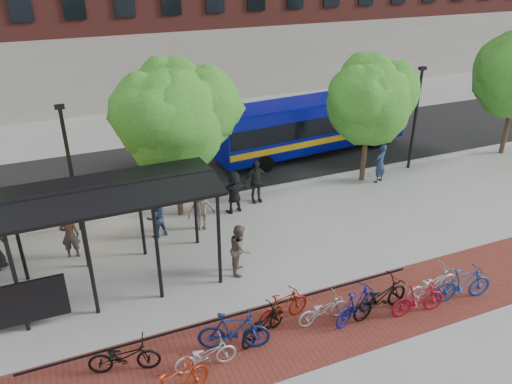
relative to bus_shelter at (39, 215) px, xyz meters
name	(u,v)px	position (x,y,z in m)	size (l,w,h in m)	color
ground	(278,237)	(8.13, 0.48, -3.00)	(160.00, 160.00, 0.00)	#9E9E99
asphalt_street	(213,163)	(8.13, 8.48, -2.99)	(160.00, 8.00, 0.01)	black
curb	(241,194)	(8.13, 4.48, -2.94)	(160.00, 0.25, 0.12)	#B7B7B2
brick_strip	(288,334)	(6.13, -4.52, -3.00)	(24.00, 3.00, 0.01)	maroon
bike_rack_rail	(236,327)	(4.83, -3.62, -3.00)	(12.00, 0.05, 0.95)	black
bus_shelter	(39,215)	(0.00, 0.00, 0.00)	(10.60, 3.07, 3.60)	black
tree_b	(175,112)	(5.23, 3.83, 1.46)	(5.15, 4.20, 6.47)	#382619
tree_c	(371,97)	(14.22, 3.83, 1.06)	(4.66, 3.80, 5.92)	#382619
lamp_post_left	(70,166)	(1.13, 4.08, -0.25)	(0.35, 0.20, 5.12)	black
lamp_post_right	(416,116)	(17.13, 4.08, -0.25)	(0.35, 0.20, 5.12)	black
bus	(312,123)	(13.55, 7.90, -1.30)	(11.10, 3.38, 2.95)	#080F97
bike_0	(124,356)	(1.53, -4.08, -2.50)	(0.66, 1.89, 0.99)	black
bike_2	(206,355)	(3.54, -4.81, -2.55)	(0.60, 1.71, 0.90)	#B7B7BA
bike_3	(234,331)	(4.49, -4.41, -2.39)	(0.57, 2.03, 1.22)	navy
bike_4	(263,324)	(5.41, -4.32, -2.54)	(0.61, 1.76, 0.93)	black
bike_5	(283,307)	(6.24, -3.93, -2.46)	(0.51, 1.79, 1.08)	maroon
bike_6	(323,309)	(7.34, -4.39, -2.55)	(0.59, 1.69, 0.89)	#A9A9AB
bike_7	(356,304)	(8.29, -4.69, -2.44)	(0.52, 1.85, 1.11)	navy
bike_8	(380,297)	(9.14, -4.70, -2.44)	(0.75, 2.14, 1.13)	black
bike_9	(418,299)	(10.19, -5.20, -2.46)	(0.51, 1.81, 1.09)	maroon
bike_10	(432,284)	(11.06, -4.76, -2.45)	(0.73, 2.09, 1.10)	#B3B2B5
bike_11	(464,284)	(11.96, -5.18, -2.41)	(0.56, 1.97, 1.18)	navy
pedestrian_1	(70,235)	(0.69, 2.19, -2.11)	(0.65, 0.43, 1.79)	#36302B
pedestrian_2	(156,218)	(3.85, 2.41, -2.19)	(0.79, 0.61, 1.62)	navy
pedestrian_3	(202,209)	(5.63, 2.23, -2.10)	(1.17, 0.67, 1.80)	brown
pedestrian_4	(256,181)	(8.51, 3.64, -2.02)	(1.15, 0.48, 1.96)	#242424
pedestrian_5	(234,192)	(7.31, 3.14, -2.07)	(1.72, 0.55, 1.85)	black
pedestrian_7	(380,163)	(14.73, 3.27, -2.04)	(0.70, 0.46, 1.92)	#20314C
pedestrian_8	(240,249)	(5.98, -1.02, -2.09)	(0.89, 0.69, 1.82)	brown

